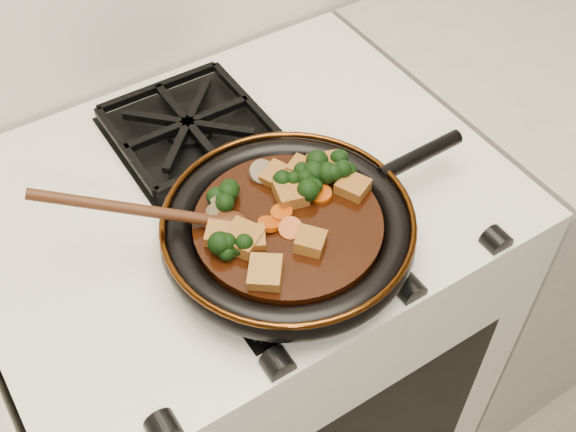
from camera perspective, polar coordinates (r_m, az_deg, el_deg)
stove at (r=1.41m, az=-3.25°, el=-10.48°), size 0.76×0.60×0.90m
burner_grate_front at (r=0.96m, az=-0.20°, el=-2.43°), size 0.23×0.23×0.03m
burner_grate_back at (r=1.14m, az=-7.86°, el=6.92°), size 0.23×0.23×0.03m
skillet at (r=0.94m, az=0.11°, el=-0.99°), size 0.46×0.34×0.05m
braising_sauce at (r=0.94m, az=-0.00°, el=-0.84°), size 0.25×0.25×0.02m
tofu_cube_0 at (r=0.87m, az=-1.79°, el=-4.56°), size 0.06×0.06×0.03m
tofu_cube_1 at (r=0.90m, az=-3.00°, el=-1.84°), size 0.05×0.05×0.02m
tofu_cube_2 at (r=0.99m, az=2.95°, el=3.79°), size 0.06×0.06×0.03m
tofu_cube_3 at (r=0.91m, az=-5.41°, el=-1.51°), size 0.05×0.05×0.02m
tofu_cube_4 at (r=0.98m, az=1.11°, el=3.67°), size 0.05×0.05×0.03m
tofu_cube_5 at (r=0.90m, az=1.78°, el=-2.06°), size 0.05×0.05×0.02m
tofu_cube_6 at (r=0.95m, az=0.22°, el=1.76°), size 0.05×0.05×0.03m
tofu_cube_7 at (r=0.90m, az=-3.60°, el=-1.84°), size 0.06×0.06×0.03m
tofu_cube_8 at (r=0.97m, az=5.14°, el=2.29°), size 0.05×0.05×0.02m
tofu_cube_9 at (r=0.98m, az=-0.89°, el=3.15°), size 0.05×0.05×0.02m
broccoli_floret_0 at (r=0.96m, az=1.64°, el=2.37°), size 0.06×0.07×0.07m
broccoli_floret_1 at (r=0.97m, az=-0.05°, el=3.01°), size 0.06×0.06×0.06m
broccoli_floret_2 at (r=0.98m, az=3.68°, el=3.62°), size 0.08×0.08×0.07m
broccoli_floret_3 at (r=0.94m, az=-4.91°, el=1.24°), size 0.06×0.06×0.06m
broccoli_floret_4 at (r=0.97m, az=2.20°, el=3.23°), size 0.09×0.08×0.07m
broccoli_floret_5 at (r=0.89m, az=-4.28°, el=-2.63°), size 0.07×0.07×0.06m
carrot_coin_0 at (r=0.96m, az=2.62°, el=1.72°), size 0.03×0.03×0.01m
carrot_coin_1 at (r=0.93m, az=-0.51°, el=0.25°), size 0.03×0.03×0.01m
carrot_coin_2 at (r=0.92m, az=-1.53°, el=-0.63°), size 0.03×0.03×0.02m
carrot_coin_3 at (r=0.92m, az=0.20°, el=-1.00°), size 0.03×0.03×0.02m
mushroom_slice_0 at (r=0.98m, az=-2.05°, el=3.47°), size 0.04×0.04×0.02m
mushroom_slice_1 at (r=0.98m, az=2.10°, el=3.46°), size 0.04×0.04×0.03m
mushroom_slice_2 at (r=0.95m, az=-5.26°, el=0.91°), size 0.04×0.04×0.03m
mushroom_slice_3 at (r=0.95m, az=-5.21°, el=1.02°), size 0.04×0.04×0.03m
mushroom_slice_4 at (r=0.93m, az=-5.51°, el=0.07°), size 0.05×0.05×0.03m
wooden_spoon at (r=0.92m, az=-9.25°, el=0.12°), size 0.15×0.10×0.24m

